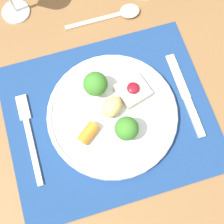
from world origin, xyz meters
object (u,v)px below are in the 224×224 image
(fork, at_px, (29,132))
(knife, at_px, (187,100))
(dinner_plate, at_px, (112,112))
(spoon, at_px, (121,13))

(fork, relative_size, knife, 1.00)
(dinner_plate, xyz_separation_m, fork, (-0.19, 0.01, -0.01))
(dinner_plate, relative_size, fork, 1.38)
(dinner_plate, height_order, spoon, dinner_plate)
(spoon, bearing_deg, fork, -141.36)
(dinner_plate, height_order, knife, dinner_plate)
(spoon, bearing_deg, knife, -74.62)
(fork, distance_m, spoon, 0.37)
(dinner_plate, distance_m, fork, 0.19)
(knife, xyz_separation_m, spoon, (-0.08, 0.26, -0.00))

